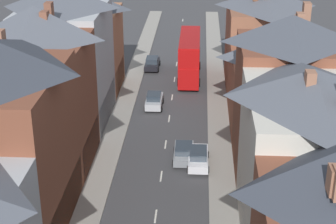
{
  "coord_description": "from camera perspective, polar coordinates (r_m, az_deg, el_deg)",
  "views": [
    {
      "loc": [
        2.97,
        -11.28,
        23.73
      ],
      "look_at": [
        -0.01,
        40.08,
        1.58
      ],
      "focal_mm": 60.0,
      "sensor_mm": 36.0,
      "label": 1
    }
  ],
  "objects": [
    {
      "name": "car_mid_black",
      "position": [
        73.08,
        -1.62,
        5.0
      ],
      "size": [
        1.9,
        4.3,
        1.58
      ],
      "color": "black",
      "rests_on": "ground"
    },
    {
      "name": "centre_line_dashes",
      "position": [
        52.98,
        -0.25,
        -3.31
      ],
      "size": [
        0.14,
        97.8,
        0.01
      ],
      "color": "silver",
      "rests_on": "ground"
    },
    {
      "name": "car_near_silver",
      "position": [
        49.04,
        3.09,
        -4.61
      ],
      "size": [
        1.9,
        4.44,
        1.61
      ],
      "color": "silver",
      "rests_on": "ground"
    },
    {
      "name": "double_decker_bus_lead",
      "position": [
        69.22,
        2.2,
        5.69
      ],
      "size": [
        2.74,
        10.8,
        5.3
      ],
      "color": "#B70F0F",
      "rests_on": "ground"
    },
    {
      "name": "pavement_left",
      "position": [
        55.26,
        -5.41,
        -2.17
      ],
      "size": [
        2.2,
        104.0,
        0.14
      ],
      "primitive_type": "cube",
      "color": "gray",
      "rests_on": "ground"
    },
    {
      "name": "car_parked_right_a",
      "position": [
        49.85,
        1.6,
        -4.11
      ],
      "size": [
        1.9,
        4.09,
        1.57
      ],
      "color": "gray",
      "rests_on": "ground"
    },
    {
      "name": "terrace_row_left",
      "position": [
        40.24,
        -16.17,
        -3.68
      ],
      "size": [
        8.0,
        67.88,
        14.01
      ],
      "color": "silver",
      "rests_on": "ground"
    },
    {
      "name": "car_parked_left_a",
      "position": [
        60.86,
        -1.42,
        1.19
      ],
      "size": [
        1.9,
        3.86,
        1.67
      ],
      "color": "#B7BABF",
      "rests_on": "ground"
    },
    {
      "name": "terrace_row_right",
      "position": [
        37.82,
        13.97,
        -5.6
      ],
      "size": [
        8.0,
        71.46,
        13.96
      ],
      "color": "brown",
      "rests_on": "ground"
    },
    {
      "name": "pavement_right",
      "position": [
        54.71,
        5.23,
        -2.44
      ],
      "size": [
        2.2,
        104.0,
        0.14
      ],
      "primitive_type": "cube",
      "color": "gray",
      "rests_on": "ground"
    }
  ]
}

